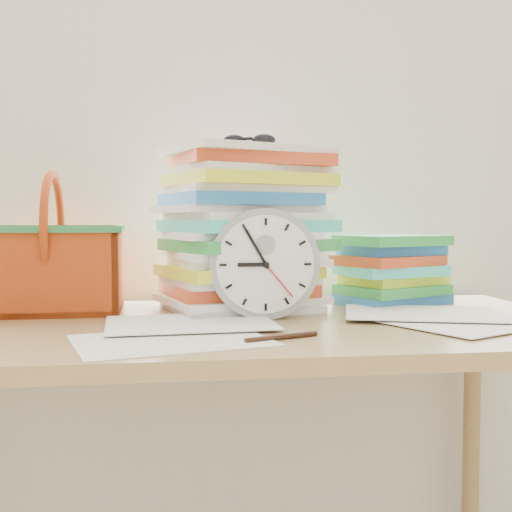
{
  "coord_description": "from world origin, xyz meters",
  "views": [
    {
      "loc": [
        -0.14,
        0.34,
        0.95
      ],
      "look_at": [
        0.04,
        1.6,
        0.88
      ],
      "focal_mm": 45.0,
      "sensor_mm": 36.0,
      "label": 1
    }
  ],
  "objects": [
    {
      "name": "clock",
      "position": [
        0.05,
        1.63,
        0.86
      ],
      "size": [
        0.23,
        0.05,
        0.23
      ],
      "primitive_type": "cylinder",
      "rotation": [
        1.57,
        0.0,
        0.0
      ],
      "color": "gray",
      "rests_on": "desk"
    },
    {
      "name": "book_stack",
      "position": [
        0.39,
        1.81,
        0.83
      ],
      "size": [
        0.33,
        0.29,
        0.17
      ],
      "primitive_type": null,
      "rotation": [
        0.0,
        0.0,
        0.34
      ],
      "color": "white",
      "rests_on": "desk"
    },
    {
      "name": "scattered_papers",
      "position": [
        0.0,
        1.6,
        0.76
      ],
      "size": [
        1.26,
        0.42,
        0.02
      ],
      "primitive_type": null,
      "color": "white",
      "rests_on": "desk"
    },
    {
      "name": "desk",
      "position": [
        0.0,
        1.6,
        0.68
      ],
      "size": [
        1.4,
        0.7,
        0.75
      ],
      "color": "olive",
      "rests_on": "ground"
    },
    {
      "name": "pen",
      "position": [
        0.05,
        1.39,
        0.75
      ],
      "size": [
        0.13,
        0.06,
        0.01
      ],
      "primitive_type": "cylinder",
      "rotation": [
        0.0,
        1.57,
        0.39
      ],
      "color": "black",
      "rests_on": "desk"
    },
    {
      "name": "sunglasses",
      "position": [
        0.04,
        1.74,
        1.13
      ],
      "size": [
        0.16,
        0.15,
        0.03
      ],
      "primitive_type": null,
      "rotation": [
        0.0,
        0.0,
        -0.31
      ],
      "color": "black",
      "rests_on": "paper_stack"
    },
    {
      "name": "curtain",
      "position": [
        0.0,
        1.98,
        1.3
      ],
      "size": [
        2.4,
        0.01,
        2.5
      ],
      "primitive_type": "cube",
      "color": "white",
      "rests_on": "room_shell"
    },
    {
      "name": "basket",
      "position": [
        -0.39,
        1.79,
        0.9
      ],
      "size": [
        0.3,
        0.24,
        0.3
      ],
      "primitive_type": null,
      "rotation": [
        0.0,
        0.0,
        0.02
      ],
      "color": "#C74813",
      "rests_on": "desk"
    },
    {
      "name": "paper_stack",
      "position": [
        0.03,
        1.78,
        0.93
      ],
      "size": [
        0.43,
        0.39,
        0.36
      ],
      "primitive_type": null,
      "rotation": [
        0.0,
        0.0,
        0.3
      ],
      "color": "white",
      "rests_on": "desk"
    }
  ]
}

